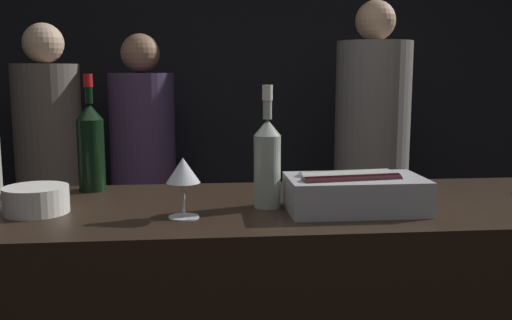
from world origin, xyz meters
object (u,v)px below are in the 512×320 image
person_blond_tee (371,152)px  person_in_hoodie (50,164)px  person_grey_polo (144,166)px  ice_bin_with_bottles (353,192)px  wine_glass (183,173)px  bowl_white (36,199)px  red_wine_bottle_burgundy (91,145)px  white_wine_bottle (267,160)px

person_blond_tee → person_in_hoodie: bearing=-135.1°
person_blond_tee → person_grey_polo: 1.25m
person_in_hoodie → person_grey_polo: bearing=-16.2°
ice_bin_with_bottles → person_grey_polo: person_grey_polo is taller
person_blond_tee → person_grey_polo: person_blond_tee is taller
ice_bin_with_bottles → wine_glass: (-0.44, -0.03, 0.06)m
bowl_white → red_wine_bottle_burgundy: red_wine_bottle_burgundy is taller
person_in_hoodie → person_grey_polo: person_in_hoodie is taller
person_grey_polo → wine_glass: bearing=-175.7°
red_wine_bottle_burgundy → person_grey_polo: person_grey_polo is taller
ice_bin_with_bottles → person_blond_tee: size_ratio=0.20×
red_wine_bottle_burgundy → person_blond_tee: bearing=43.3°
person_blond_tee → red_wine_bottle_burgundy: bearing=-87.3°
person_in_hoodie → wine_glass: bearing=-89.7°
red_wine_bottle_burgundy → white_wine_bottle: bearing=-27.8°
person_blond_tee → person_grey_polo: (-1.23, 0.21, -0.09)m
ice_bin_with_bottles → person_in_hoodie: bearing=126.0°
white_wine_bottle → wine_glass: bearing=-156.8°
person_in_hoodie → person_blond_tee: 1.72m
bowl_white → red_wine_bottle_burgundy: 0.31m
ice_bin_with_bottles → bowl_white: bearing=175.9°
bowl_white → person_in_hoodie: bearing=103.1°
bowl_white → ice_bin_with_bottles: bearing=-4.1°
person_grey_polo → white_wine_bottle: bearing=-167.8°
wine_glass → person_grey_polo: size_ratio=0.09×
bowl_white → person_grey_polo: 1.68m
red_wine_bottle_burgundy → person_in_hoodie: bearing=109.4°
red_wine_bottle_burgundy → white_wine_bottle: size_ratio=1.09×
person_blond_tee → person_grey_polo: size_ratio=1.10×
person_in_hoodie → white_wine_bottle: bearing=-82.2°
bowl_white → person_blond_tee: bearing=47.2°
white_wine_bottle → person_in_hoodie: (-0.98, 1.59, -0.25)m
ice_bin_with_bottles → wine_glass: 0.45m
white_wine_bottle → person_blond_tee: size_ratio=0.19×
ice_bin_with_bottles → person_blond_tee: 1.61m
person_grey_polo → ice_bin_with_bottles: bearing=-161.9°
red_wine_bottle_burgundy → person_in_hoodie: size_ratio=0.22×
wine_glass → red_wine_bottle_burgundy: 0.47m
bowl_white → red_wine_bottle_burgundy: bearing=71.3°
bowl_white → person_in_hoodie: 1.65m
wine_glass → person_in_hoodie: size_ratio=0.09×
white_wine_bottle → person_in_hoodie: bearing=121.6°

